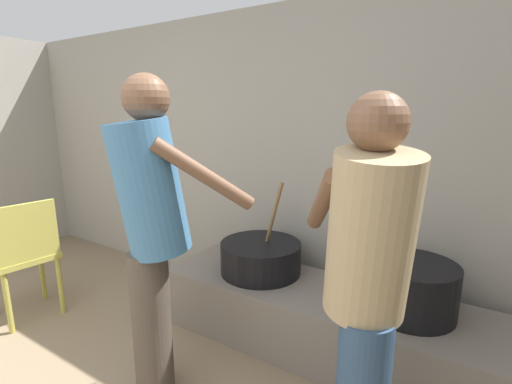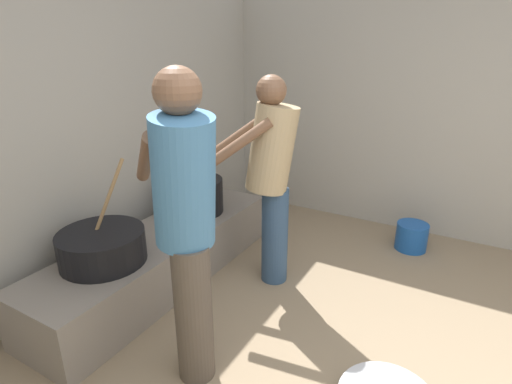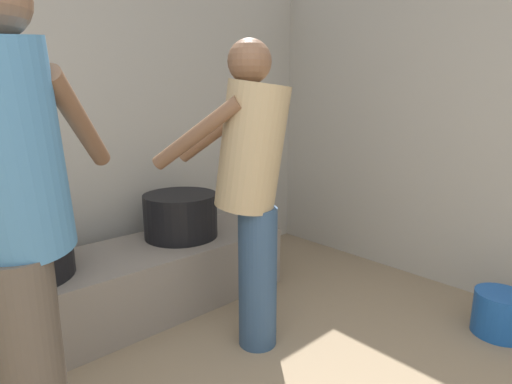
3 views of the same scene
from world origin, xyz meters
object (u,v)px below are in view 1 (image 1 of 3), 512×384
(cook_in_tan_shirt, at_px, (367,279))
(chair_olive, at_px, (25,254))
(cook_in_blue_shirt, at_px, (152,222))
(cooking_pot_secondary, at_px, (411,288))
(cooking_pot_main, at_px, (261,257))

(cook_in_tan_shirt, relative_size, chair_olive, 1.76)
(cook_in_tan_shirt, relative_size, cook_in_blue_shirt, 0.94)
(cook_in_tan_shirt, height_order, cook_in_blue_shirt, cook_in_blue_shirt)
(cooking_pot_secondary, distance_m, cook_in_blue_shirt, 1.43)
(cook_in_blue_shirt, distance_m, chair_olive, 1.42)
(cooking_pot_secondary, height_order, cook_in_blue_shirt, cook_in_blue_shirt)
(cooking_pot_secondary, bearing_deg, cook_in_tan_shirt, -93.93)
(cooking_pot_secondary, xyz_separation_m, cook_in_tan_shirt, (-0.05, -0.75, 0.34))
(cook_in_tan_shirt, xyz_separation_m, chair_olive, (-2.38, -0.07, -0.39))
(cooking_pot_main, bearing_deg, cook_in_blue_shirt, -98.44)
(cook_in_tan_shirt, xyz_separation_m, cook_in_blue_shirt, (-1.04, -0.07, 0.07))
(chair_olive, bearing_deg, cook_in_blue_shirt, -0.17)
(cooking_pot_main, relative_size, chair_olive, 0.76)
(cooking_pot_secondary, bearing_deg, cooking_pot_main, -179.98)
(cooking_pot_secondary, bearing_deg, cook_in_blue_shirt, -142.90)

